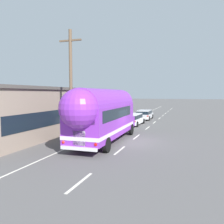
{
  "coord_description": "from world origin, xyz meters",
  "views": [
    {
      "loc": [
        4.37,
        -17.4,
        3.78
      ],
      "look_at": [
        -1.79,
        0.89,
        2.24
      ],
      "focal_mm": 37.27,
      "sensor_mm": 36.0,
      "label": 1
    }
  ],
  "objects_px": {
    "car_lead": "(133,118)",
    "painted_bus": "(103,113)",
    "car_second": "(144,114)",
    "utility_pole": "(71,85)"
  },
  "relations": [
    {
      "from": "utility_pole",
      "to": "painted_bus",
      "type": "distance_m",
      "value": 3.2
    },
    {
      "from": "utility_pole",
      "to": "painted_bus",
      "type": "bearing_deg",
      "value": 12.95
    },
    {
      "from": "utility_pole",
      "to": "car_lead",
      "type": "bearing_deg",
      "value": 79.67
    },
    {
      "from": "car_second",
      "to": "car_lead",
      "type": "bearing_deg",
      "value": -91.45
    },
    {
      "from": "painted_bus",
      "to": "car_second",
      "type": "distance_m",
      "value": 17.36
    },
    {
      "from": "painted_bus",
      "to": "utility_pole",
      "type": "bearing_deg",
      "value": -167.05
    },
    {
      "from": "painted_bus",
      "to": "car_lead",
      "type": "height_order",
      "value": "painted_bus"
    },
    {
      "from": "car_lead",
      "to": "utility_pole",
      "type": "bearing_deg",
      "value": -100.33
    },
    {
      "from": "car_lead",
      "to": "painted_bus",
      "type": "bearing_deg",
      "value": -88.6
    },
    {
      "from": "utility_pole",
      "to": "painted_bus",
      "type": "xyz_separation_m",
      "value": [
        2.34,
        0.54,
        -2.12
      ]
    }
  ]
}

